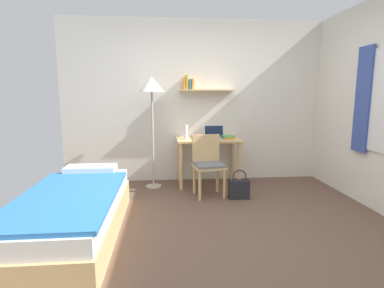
{
  "coord_description": "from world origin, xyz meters",
  "views": [
    {
      "loc": [
        -0.57,
        -2.96,
        1.42
      ],
      "look_at": [
        -0.25,
        0.51,
        0.85
      ],
      "focal_mm": 28.4,
      "sensor_mm": 36.0,
      "label": 1
    }
  ],
  "objects": [
    {
      "name": "book_stack",
      "position": [
        0.42,
        1.66,
        0.76
      ],
      "size": [
        0.19,
        0.2,
        0.05
      ],
      "color": "orange",
      "rests_on": "desk"
    },
    {
      "name": "standing_lamp",
      "position": [
        -0.75,
        1.62,
        1.47
      ],
      "size": [
        0.38,
        0.38,
        1.68
      ],
      "color": "#B2A893",
      "rests_on": "ground_plane"
    },
    {
      "name": "wall_back",
      "position": [
        -0.0,
        2.02,
        1.3
      ],
      "size": [
        4.4,
        0.27,
        2.6
      ],
      "color": "silver",
      "rests_on": "ground_plane"
    },
    {
      "name": "water_bottle",
      "position": [
        -0.24,
        1.71,
        0.85
      ],
      "size": [
        0.07,
        0.07,
        0.22
      ],
      "primitive_type": "cylinder",
      "color": "silver",
      "rests_on": "desk"
    },
    {
      "name": "laptop",
      "position": [
        0.21,
        1.72,
        0.79
      ],
      "size": [
        0.33,
        0.22,
        0.21
      ],
      "color": "#B7BABF",
      "rests_on": "desk"
    },
    {
      "name": "desk_chair",
      "position": [
        0.04,
        1.19,
        0.47
      ],
      "size": [
        0.47,
        0.44,
        0.85
      ],
      "color": "tan",
      "rests_on": "ground_plane"
    },
    {
      "name": "handbag",
      "position": [
        0.44,
        0.98,
        0.14
      ],
      "size": [
        0.28,
        0.11,
        0.41
      ],
      "color": "#232328",
      "rests_on": "ground_plane"
    },
    {
      "name": "ground_plane",
      "position": [
        0.0,
        0.0,
        0.0
      ],
      "size": [
        5.28,
        5.28,
        0.0
      ],
      "primitive_type": "plane",
      "color": "brown"
    },
    {
      "name": "desk",
      "position": [
        0.11,
        1.7,
        0.6
      ],
      "size": [
        0.99,
        0.58,
        0.74
      ],
      "color": "tan",
      "rests_on": "ground_plane"
    },
    {
      "name": "bed",
      "position": [
        -1.49,
        0.04,
        0.24
      ],
      "size": [
        0.89,
        2.04,
        0.54
      ],
      "color": "tan",
      "rests_on": "ground_plane"
    }
  ]
}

